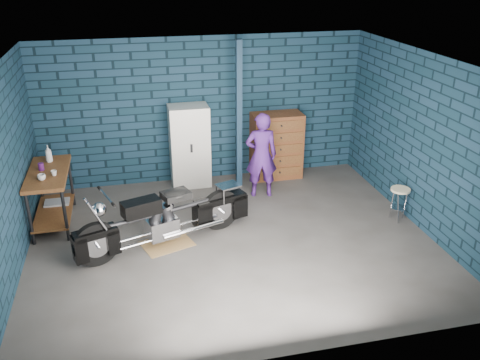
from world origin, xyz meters
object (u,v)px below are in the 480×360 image
object	(u,v)px
tool_chest	(277,146)
storage_bin	(58,208)
person	(261,155)
shop_stool	(398,204)
motorcycle	(165,214)
workbench	(52,198)
locker	(190,146)

from	to	relation	value
tool_chest	storage_bin	bearing A→B (deg)	-169.55
tool_chest	person	bearing A→B (deg)	-124.07
person	storage_bin	distance (m)	3.56
person	shop_stool	bearing A→B (deg)	151.29
motorcycle	person	size ratio (longest dim) A/B	1.52
workbench	person	size ratio (longest dim) A/B	0.91
storage_bin	tool_chest	xyz separation A→B (m)	(4.01, 0.74, 0.51)
tool_chest	shop_stool	size ratio (longest dim) A/B	2.24
workbench	tool_chest	xyz separation A→B (m)	(4.03, 1.03, 0.18)
workbench	person	bearing A→B (deg)	4.46
workbench	tool_chest	bearing A→B (deg)	14.31
person	workbench	bearing A→B (deg)	11.94
motorcycle	person	xyz separation A→B (m)	(1.82, 1.34, 0.26)
person	tool_chest	size ratio (longest dim) A/B	1.22
motorcycle	locker	bearing A→B (deg)	53.74
motorcycle	shop_stool	size ratio (longest dim) A/B	4.13
workbench	storage_bin	distance (m)	0.44
storage_bin	shop_stool	world-z (taller)	shop_stool
workbench	locker	size ratio (longest dim) A/B	0.92
workbench	tool_chest	size ratio (longest dim) A/B	1.11
workbench	motorcycle	world-z (taller)	motorcycle
shop_stool	storage_bin	bearing A→B (deg)	165.26
storage_bin	locker	xyz separation A→B (m)	(2.34, 0.74, 0.64)
motorcycle	storage_bin	xyz separation A→B (m)	(-1.68, 1.35, -0.39)
workbench	storage_bin	xyz separation A→B (m)	(0.02, 0.29, -0.33)
workbench	person	xyz separation A→B (m)	(3.52, 0.27, 0.31)
storage_bin	tool_chest	distance (m)	4.11
motorcycle	shop_stool	world-z (taller)	motorcycle
motorcycle	tool_chest	bearing A→B (deg)	23.11
storage_bin	locker	distance (m)	2.54
person	storage_bin	world-z (taller)	person
shop_stool	locker	bearing A→B (deg)	144.98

